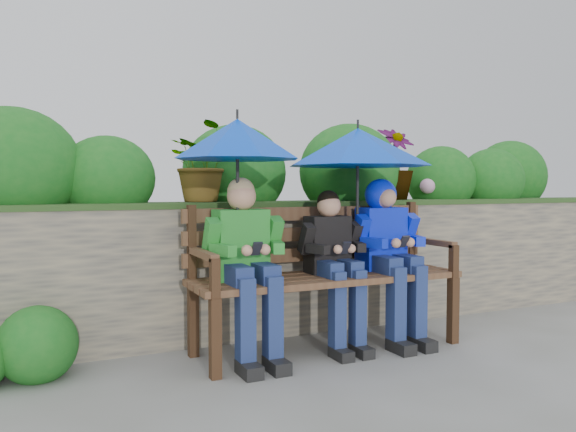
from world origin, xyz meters
name	(u,v)px	position (x,y,z in m)	size (l,w,h in m)	color
ground	(294,361)	(0.00, 0.00, 0.00)	(60.00, 60.00, 0.00)	#64655C
garden_backdrop	(212,244)	(-0.06, 1.60, 0.62)	(8.00, 2.84, 1.73)	#5B564F
park_bench	(322,266)	(0.33, 0.22, 0.58)	(1.94, 0.57, 1.02)	#3A2415
boy_left	(246,258)	(-0.29, 0.13, 0.68)	(0.52, 0.60, 1.21)	#24802B
boy_middle	(334,258)	(0.37, 0.14, 0.65)	(0.45, 0.52, 1.12)	black
boy_right	(388,244)	(0.83, 0.14, 0.73)	(0.51, 0.62, 1.20)	#0F17CC
umbrella_left	(237,139)	(-0.33, 0.18, 1.45)	(0.83, 0.83, 0.90)	#003BD3
umbrella_right	(358,147)	(0.60, 0.19, 1.43)	(1.05, 1.05, 0.86)	#003BD3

